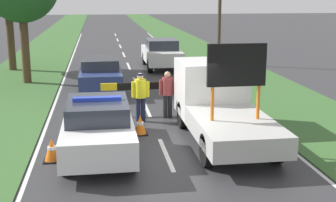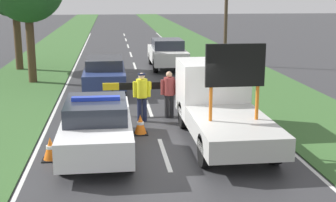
{
  "view_description": "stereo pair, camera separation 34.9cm",
  "coord_description": "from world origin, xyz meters",
  "px_view_note": "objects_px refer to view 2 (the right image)",
  "views": [
    {
      "loc": [
        -1.69,
        -11.87,
        4.27
      ],
      "look_at": [
        0.29,
        1.51,
        1.1
      ],
      "focal_mm": 50.0,
      "sensor_mm": 36.0,
      "label": 1
    },
    {
      "loc": [
        -1.35,
        -11.91,
        4.27
      ],
      "look_at": [
        0.29,
        1.51,
        1.1
      ],
      "focal_mm": 50.0,
      "sensor_mm": 36.0,
      "label": 2
    }
  ],
  "objects_px": {
    "work_truck": "(219,102)",
    "road_barrier": "(152,87)",
    "traffic_cone_near_police": "(140,125)",
    "traffic_cone_centre_front": "(50,149)",
    "police_officer": "(142,93)",
    "pedestrian_civilian": "(169,91)",
    "queued_car_hatch_blue": "(105,73)",
    "queued_car_van_white": "(167,53)",
    "police_car": "(97,125)"
  },
  "relations": [
    {
      "from": "work_truck",
      "to": "road_barrier",
      "type": "relative_size",
      "value": 1.61
    },
    {
      "from": "traffic_cone_near_police",
      "to": "traffic_cone_centre_front",
      "type": "height_order",
      "value": "traffic_cone_centre_front"
    },
    {
      "from": "police_officer",
      "to": "pedestrian_civilian",
      "type": "distance_m",
      "value": 1.01
    },
    {
      "from": "traffic_cone_centre_front",
      "to": "queued_car_hatch_blue",
      "type": "height_order",
      "value": "queued_car_hatch_blue"
    },
    {
      "from": "queued_car_hatch_blue",
      "to": "queued_car_van_white",
      "type": "distance_m",
      "value": 6.86
    },
    {
      "from": "traffic_cone_near_police",
      "to": "pedestrian_civilian",
      "type": "bearing_deg",
      "value": 58.34
    },
    {
      "from": "police_officer",
      "to": "queued_car_hatch_blue",
      "type": "xyz_separation_m",
      "value": [
        -1.29,
        5.23,
        -0.19
      ]
    },
    {
      "from": "road_barrier",
      "to": "pedestrian_civilian",
      "type": "xyz_separation_m",
      "value": [
        0.55,
        -0.64,
        -0.0
      ]
    },
    {
      "from": "police_car",
      "to": "police_officer",
      "type": "height_order",
      "value": "police_officer"
    },
    {
      "from": "work_truck",
      "to": "queued_car_van_white",
      "type": "distance_m",
      "value": 13.12
    },
    {
      "from": "traffic_cone_centre_front",
      "to": "road_barrier",
      "type": "bearing_deg",
      "value": 55.73
    },
    {
      "from": "pedestrian_civilian",
      "to": "traffic_cone_centre_front",
      "type": "bearing_deg",
      "value": -161.07
    },
    {
      "from": "police_officer",
      "to": "traffic_cone_centre_front",
      "type": "xyz_separation_m",
      "value": [
        -2.61,
        -3.46,
        -0.68
      ]
    },
    {
      "from": "traffic_cone_centre_front",
      "to": "pedestrian_civilian",
      "type": "bearing_deg",
      "value": 46.74
    },
    {
      "from": "queued_car_hatch_blue",
      "to": "queued_car_van_white",
      "type": "relative_size",
      "value": 0.97
    },
    {
      "from": "police_officer",
      "to": "traffic_cone_centre_front",
      "type": "height_order",
      "value": "police_officer"
    },
    {
      "from": "traffic_cone_centre_front",
      "to": "queued_car_van_white",
      "type": "xyz_separation_m",
      "value": [
        4.8,
        14.6,
        0.55
      ]
    },
    {
      "from": "police_car",
      "to": "queued_car_van_white",
      "type": "bearing_deg",
      "value": 71.79
    },
    {
      "from": "police_officer",
      "to": "traffic_cone_near_police",
      "type": "distance_m",
      "value": 1.63
    },
    {
      "from": "traffic_cone_near_police",
      "to": "queued_car_hatch_blue",
      "type": "height_order",
      "value": "queued_car_hatch_blue"
    },
    {
      "from": "road_barrier",
      "to": "work_truck",
      "type": "bearing_deg",
      "value": -62.26
    },
    {
      "from": "police_officer",
      "to": "traffic_cone_centre_front",
      "type": "bearing_deg",
      "value": 24.67
    },
    {
      "from": "police_officer",
      "to": "pedestrian_civilian",
      "type": "relative_size",
      "value": 1.02
    },
    {
      "from": "road_barrier",
      "to": "traffic_cone_centre_front",
      "type": "xyz_separation_m",
      "value": [
        -3.01,
        -4.42,
        -0.65
      ]
    },
    {
      "from": "road_barrier",
      "to": "queued_car_van_white",
      "type": "bearing_deg",
      "value": 77.06
    },
    {
      "from": "work_truck",
      "to": "queued_car_van_white",
      "type": "xyz_separation_m",
      "value": [
        0.03,
        13.12,
        -0.21
      ]
    },
    {
      "from": "police_car",
      "to": "work_truck",
      "type": "relative_size",
      "value": 0.88
    },
    {
      "from": "police_officer",
      "to": "traffic_cone_near_police",
      "type": "xyz_separation_m",
      "value": [
        -0.15,
        -1.47,
        -0.68
      ]
    },
    {
      "from": "road_barrier",
      "to": "queued_car_hatch_blue",
      "type": "height_order",
      "value": "queued_car_hatch_blue"
    },
    {
      "from": "road_barrier",
      "to": "pedestrian_civilian",
      "type": "relative_size",
      "value": 2.11
    },
    {
      "from": "pedestrian_civilian",
      "to": "queued_car_hatch_blue",
      "type": "bearing_deg",
      "value": 86.84
    },
    {
      "from": "pedestrian_civilian",
      "to": "queued_car_hatch_blue",
      "type": "xyz_separation_m",
      "value": [
        -2.25,
        4.9,
        -0.16
      ]
    },
    {
      "from": "queued_car_van_white",
      "to": "work_truck",
      "type": "bearing_deg",
      "value": 89.86
    },
    {
      "from": "work_truck",
      "to": "queued_car_hatch_blue",
      "type": "xyz_separation_m",
      "value": [
        -3.45,
        7.22,
        -0.27
      ]
    },
    {
      "from": "police_officer",
      "to": "queued_car_hatch_blue",
      "type": "height_order",
      "value": "police_officer"
    },
    {
      "from": "work_truck",
      "to": "police_officer",
      "type": "bearing_deg",
      "value": -38.8
    },
    {
      "from": "police_officer",
      "to": "traffic_cone_centre_front",
      "type": "distance_m",
      "value": 4.38
    },
    {
      "from": "pedestrian_civilian",
      "to": "traffic_cone_centre_front",
      "type": "height_order",
      "value": "pedestrian_civilian"
    },
    {
      "from": "work_truck",
      "to": "traffic_cone_centre_front",
      "type": "relative_size",
      "value": 8.88
    },
    {
      "from": "police_car",
      "to": "queued_car_van_white",
      "type": "relative_size",
      "value": 1.03
    },
    {
      "from": "road_barrier",
      "to": "pedestrian_civilian",
      "type": "height_order",
      "value": "pedestrian_civilian"
    },
    {
      "from": "traffic_cone_near_police",
      "to": "road_barrier",
      "type": "bearing_deg",
      "value": 77.06
    },
    {
      "from": "police_car",
      "to": "work_truck",
      "type": "bearing_deg",
      "value": 11.38
    },
    {
      "from": "traffic_cone_centre_front",
      "to": "queued_car_van_white",
      "type": "relative_size",
      "value": 0.13
    },
    {
      "from": "work_truck",
      "to": "road_barrier",
      "type": "distance_m",
      "value": 3.43
    },
    {
      "from": "pedestrian_civilian",
      "to": "queued_car_van_white",
      "type": "bearing_deg",
      "value": 55.67
    },
    {
      "from": "police_car",
      "to": "traffic_cone_centre_front",
      "type": "distance_m",
      "value": 1.37
    },
    {
      "from": "work_truck",
      "to": "road_barrier",
      "type": "height_order",
      "value": "work_truck"
    },
    {
      "from": "police_car",
      "to": "pedestrian_civilian",
      "type": "distance_m",
      "value": 4.06
    },
    {
      "from": "work_truck",
      "to": "queued_car_hatch_blue",
      "type": "relative_size",
      "value": 1.22
    }
  ]
}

